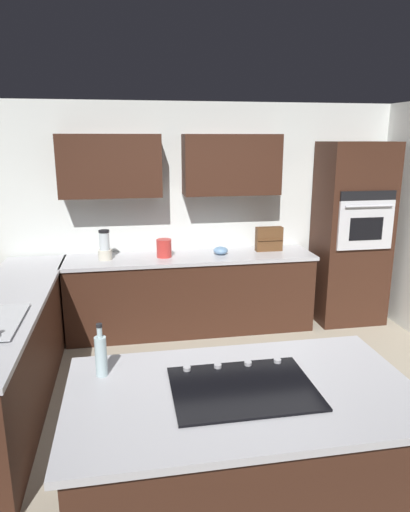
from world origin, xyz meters
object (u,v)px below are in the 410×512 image
at_px(wall_oven, 351,234).
at_px(cooktop, 243,387).
at_px(oil_bottle, 101,355).
at_px(blender, 105,247).
at_px(kettle, 164,248).
at_px(mixing_bowl, 221,251).
at_px(spice_rack, 269,239).

relative_size(wall_oven, cooktop, 2.84).
bearing_deg(oil_bottle, wall_oven, -137.67).
height_order(blender, kettle, blender).
bearing_deg(blender, wall_oven, 179.83).
height_order(blender, mixing_bowl, blender).
bearing_deg(oil_bottle, cooktop, 159.66).
bearing_deg(wall_oven, mixing_bowl, -0.31).
height_order(spice_rack, kettle, spice_rack).
bearing_deg(wall_oven, cooktop, 53.88).
relative_size(wall_oven, mixing_bowl, 12.98).
relative_size(spice_rack, kettle, 1.55).
distance_m(wall_oven, cooktop, 3.54).
height_order(mixing_bowl, kettle, kettle).
xyz_separation_m(cooktop, mixing_bowl, (-0.48, -2.86, 0.04)).
xyz_separation_m(wall_oven, oil_bottle, (2.83, 2.58, -0.06)).
bearing_deg(blender, mixing_bowl, 180.00).
bearing_deg(kettle, wall_oven, 179.78).
distance_m(spice_rack, kettle, 1.25).
relative_size(cooktop, spice_rack, 2.42).
xyz_separation_m(blender, oil_bottle, (-0.07, 2.59, -0.01)).
xyz_separation_m(mixing_bowl, oil_bottle, (1.23, 2.59, 0.08)).
bearing_deg(mixing_bowl, spice_rack, -172.85).
distance_m(kettle, oil_bottle, 2.65).
height_order(cooktop, oil_bottle, oil_bottle).
bearing_deg(oil_bottle, spice_rack, -124.51).
bearing_deg(blender, oil_bottle, 91.55).
xyz_separation_m(blender, mixing_bowl, (-1.30, 0.00, -0.10)).
bearing_deg(cooktop, blender, -74.08).
xyz_separation_m(mixing_bowl, kettle, (0.65, 0.00, 0.06)).
distance_m(blender, oil_bottle, 2.59).
bearing_deg(kettle, mixing_bowl, 180.00).
relative_size(wall_oven, kettle, 10.67).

